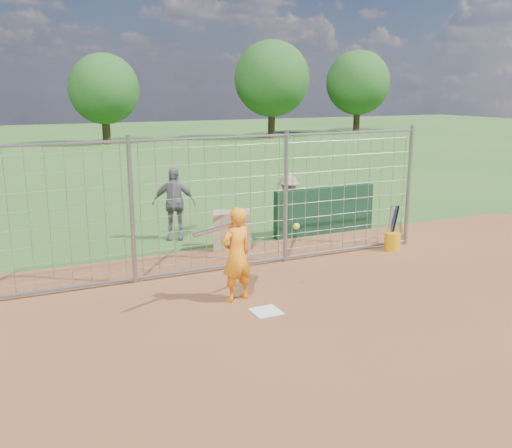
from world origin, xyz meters
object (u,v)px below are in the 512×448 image
bystander_b (174,203)px  batter (236,254)px  equipment_bin (232,230)px  bucket_with_bats (392,239)px  bystander_c (288,206)px

bystander_b → batter: bearing=-70.6°
equipment_bin → bucket_with_bats: (3.02, -1.56, -0.15)m
bystander_b → bucket_with_bats: bystander_b is taller
bystander_b → equipment_bin: bearing=-33.0°
batter → bystander_b: 4.16m
equipment_bin → bucket_with_bats: bucket_with_bats is taller
bystander_b → bystander_c: bystander_b is taller
bucket_with_bats → bystander_b: bearing=143.8°
bystander_c → equipment_bin: bearing=-18.5°
bystander_b → bucket_with_bats: 4.87m
batter → bystander_b: bystander_b is taller
batter → bucket_with_bats: size_ratio=1.59×
batter → equipment_bin: 3.09m
bystander_b → bystander_c: size_ratio=1.17×
equipment_bin → batter: bearing=-88.5°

